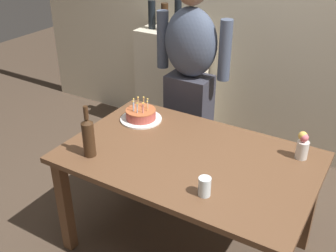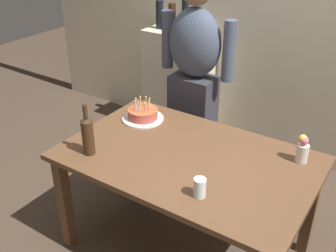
{
  "view_description": "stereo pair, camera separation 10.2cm",
  "coord_description": "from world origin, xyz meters",
  "px_view_note": "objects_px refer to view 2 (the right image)",
  "views": [
    {
      "loc": [
        0.93,
        -1.81,
        2.05
      ],
      "look_at": [
        -0.2,
        0.09,
        0.84
      ],
      "focal_mm": 42.83,
      "sensor_mm": 36.0,
      "label": 1
    },
    {
      "loc": [
        1.02,
        -1.75,
        2.05
      ],
      "look_at": [
        -0.2,
        0.09,
        0.84
      ],
      "focal_mm": 42.83,
      "sensor_mm": 36.0,
      "label": 2
    }
  ],
  "objects_px": {
    "birthday_cake": "(143,115)",
    "flower_vase": "(303,149)",
    "water_glass_near": "(200,187)",
    "person_man_bearded": "(194,82)",
    "wine_bottle": "(88,135)"
  },
  "relations": [
    {
      "from": "wine_bottle",
      "to": "flower_vase",
      "type": "distance_m",
      "value": 1.26
    },
    {
      "from": "wine_bottle",
      "to": "person_man_bearded",
      "type": "relative_size",
      "value": 0.2
    },
    {
      "from": "birthday_cake",
      "to": "wine_bottle",
      "type": "distance_m",
      "value": 0.54
    },
    {
      "from": "person_man_bearded",
      "to": "flower_vase",
      "type": "bearing_deg",
      "value": 156.49
    },
    {
      "from": "flower_vase",
      "to": "person_man_bearded",
      "type": "distance_m",
      "value": 1.06
    },
    {
      "from": "birthday_cake",
      "to": "person_man_bearded",
      "type": "distance_m",
      "value": 0.53
    },
    {
      "from": "water_glass_near",
      "to": "flower_vase",
      "type": "relative_size",
      "value": 0.61
    },
    {
      "from": "birthday_cake",
      "to": "person_man_bearded",
      "type": "xyz_separation_m",
      "value": [
        0.11,
        0.51,
        0.1
      ]
    },
    {
      "from": "wine_bottle",
      "to": "person_man_bearded",
      "type": "height_order",
      "value": "person_man_bearded"
    },
    {
      "from": "flower_vase",
      "to": "person_man_bearded",
      "type": "xyz_separation_m",
      "value": [
        -0.98,
        0.42,
        0.05
      ]
    },
    {
      "from": "water_glass_near",
      "to": "person_man_bearded",
      "type": "height_order",
      "value": "person_man_bearded"
    },
    {
      "from": "person_man_bearded",
      "to": "wine_bottle",
      "type": "bearing_deg",
      "value": 83.56
    },
    {
      "from": "birthday_cake",
      "to": "water_glass_near",
      "type": "bearing_deg",
      "value": -34.87
    },
    {
      "from": "person_man_bearded",
      "to": "water_glass_near",
      "type": "bearing_deg",
      "value": 121.75
    },
    {
      "from": "birthday_cake",
      "to": "flower_vase",
      "type": "bearing_deg",
      "value": 4.46
    }
  ]
}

